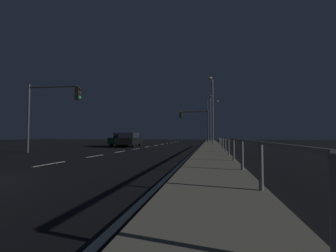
{
  "coord_description": "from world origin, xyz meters",
  "views": [
    {
      "loc": [
        6.9,
        -4.13,
        1.23
      ],
      "look_at": [
        1.0,
        28.17,
        2.61
      ],
      "focal_mm": 24.96,
      "sensor_mm": 36.0,
      "label": 1
    }
  ],
  "objects": [
    {
      "name": "ground_plane",
      "position": [
        0.0,
        17.5,
        0.0
      ],
      "size": [
        112.0,
        112.0,
        0.0
      ],
      "primitive_type": "plane",
      "color": "black",
      "rests_on": "ground"
    },
    {
      "name": "sidewalk_right",
      "position": [
        6.96,
        17.5,
        0.07
      ],
      "size": [
        2.16,
        77.0,
        0.14
      ],
      "primitive_type": "cube",
      "color": "gray",
      "rests_on": "ground"
    },
    {
      "name": "lane_markings_center",
      "position": [
        0.0,
        21.0,
        0.01
      ],
      "size": [
        0.14,
        50.0,
        0.01
      ],
      "color": "silver",
      "rests_on": "ground"
    },
    {
      "name": "lane_edge_line",
      "position": [
        5.63,
        22.5,
        0.01
      ],
      "size": [
        0.14,
        53.0,
        0.01
      ],
      "color": "silver",
      "rests_on": "ground"
    },
    {
      "name": "car",
      "position": [
        -1.83,
        20.25,
        0.82
      ],
      "size": [
        2.04,
        4.49,
        1.57
      ],
      "color": "black",
      "rests_on": "ground"
    },
    {
      "name": "car_oncoming",
      "position": [
        -2.93,
        21.36,
        0.82
      ],
      "size": [
        1.92,
        4.44,
        1.57
      ],
      "color": "#14592D",
      "rests_on": "ground"
    },
    {
      "name": "traffic_light_near_right",
      "position": [
        4.41,
        33.91,
        3.88
      ],
      "size": [
        4.73,
        0.58,
        5.24
      ],
      "color": "#38383D",
      "rests_on": "sidewalk_right"
    },
    {
      "name": "traffic_light_far_right",
      "position": [
        -4.46,
        10.96,
        3.58
      ],
      "size": [
        4.13,
        0.47,
        5.06
      ],
      "color": "#2D3033",
      "rests_on": "ground"
    },
    {
      "name": "traffic_light_far_left",
      "position": [
        4.34,
        37.13,
        4.2
      ],
      "size": [
        4.87,
        0.79,
        5.7
      ],
      "color": "#4C4C51",
      "rests_on": "sidewalk_right"
    },
    {
      "name": "street_lamp_median",
      "position": [
        7.13,
        25.82,
        5.09
      ],
      "size": [
        0.7,
        2.37,
        8.29
      ],
      "color": "#4C4C51",
      "rests_on": "sidewalk_right"
    },
    {
      "name": "street_lamp_corner",
      "position": [
        6.65,
        44.61,
        5.17
      ],
      "size": [
        2.36,
        0.39,
        8.46
      ],
      "color": "#2D3033",
      "rests_on": "sidewalk_right"
    },
    {
      "name": "street_lamp_mid_block",
      "position": [
        6.95,
        37.73,
        4.98
      ],
      "size": [
        0.56,
        2.26,
        8.09
      ],
      "color": "#4C4C51",
      "rests_on": "sidewalk_right"
    },
    {
      "name": "barrier_fence",
      "position": [
        7.9,
        10.85,
        0.87
      ],
      "size": [
        0.09,
        25.79,
        0.98
      ],
      "color": "#59595E",
      "rests_on": "sidewalk_right"
    }
  ]
}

